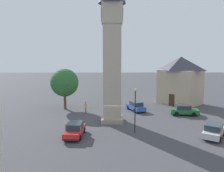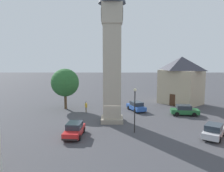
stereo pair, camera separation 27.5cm
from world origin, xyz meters
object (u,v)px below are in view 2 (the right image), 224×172
(clock_tower, at_px, (112,22))
(car_silver_kerb, at_px, (214,131))
(car_red_corner, at_px, (74,130))
(building_corner_back, at_px, (181,80))
(car_blue_kerb, at_px, (184,110))
(lamp_post, at_px, (135,103))
(tree, at_px, (65,83))
(car_white_side, at_px, (136,106))
(pedestrian, at_px, (86,106))

(clock_tower, height_order, car_silver_kerb, clock_tower)
(car_red_corner, height_order, building_corner_back, building_corner_back)
(car_blue_kerb, relative_size, car_red_corner, 1.02)
(car_silver_kerb, height_order, lamp_post, lamp_post)
(car_blue_kerb, xyz_separation_m, lamp_post, (-7.99, 8.32, 2.70))
(car_silver_kerb, xyz_separation_m, tree, (13.84, 18.87, 3.70))
(lamp_post, bearing_deg, building_corner_back, -31.88)
(car_blue_kerb, bearing_deg, car_white_side, 68.37)
(car_silver_kerb, height_order, car_white_side, same)
(building_corner_back, distance_m, lamp_post, 19.47)
(car_red_corner, bearing_deg, car_silver_kerb, -91.74)
(clock_tower, bearing_deg, pedestrian, 38.10)
(car_red_corner, height_order, car_white_side, same)
(clock_tower, xyz_separation_m, pedestrian, (5.25, 4.12, -12.16))
(pedestrian, bearing_deg, clock_tower, -141.90)
(car_silver_kerb, height_order, building_corner_back, building_corner_back)
(clock_tower, relative_size, car_silver_kerb, 5.16)
(car_red_corner, bearing_deg, building_corner_back, -43.91)
(building_corner_back, bearing_deg, car_silver_kerb, 174.15)
(tree, bearing_deg, lamp_post, -139.42)
(clock_tower, height_order, building_corner_back, clock_tower)
(clock_tower, relative_size, car_blue_kerb, 5.21)
(car_red_corner, bearing_deg, clock_tower, -35.93)
(clock_tower, height_order, pedestrian, clock_tower)
(clock_tower, bearing_deg, building_corner_back, -47.12)
(car_blue_kerb, distance_m, car_silver_kerb, 9.62)
(tree, relative_size, lamp_post, 1.31)
(car_white_side, height_order, building_corner_back, building_corner_back)
(clock_tower, bearing_deg, lamp_post, -150.30)
(car_white_side, xyz_separation_m, building_corner_back, (5.76, -8.92, 3.73))
(clock_tower, relative_size, car_white_side, 5.04)
(car_white_side, bearing_deg, car_silver_kerb, -150.30)
(car_red_corner, bearing_deg, tree, 15.48)
(pedestrian, bearing_deg, lamp_post, -145.60)
(car_blue_kerb, bearing_deg, tree, 77.33)
(car_silver_kerb, relative_size, lamp_post, 0.84)
(car_red_corner, bearing_deg, car_blue_kerb, -58.72)
(car_red_corner, distance_m, lamp_post, 7.37)
(building_corner_back, bearing_deg, pedestrian, 111.52)
(clock_tower, distance_m, car_blue_kerb, 16.88)
(car_white_side, relative_size, lamp_post, 0.86)
(clock_tower, relative_size, car_red_corner, 5.30)
(lamp_post, bearing_deg, tree, 40.58)
(car_blue_kerb, xyz_separation_m, car_red_corner, (-9.16, 15.07, 0.00))
(clock_tower, relative_size, lamp_post, 4.32)
(building_corner_back, relative_size, lamp_post, 1.76)
(clock_tower, height_order, car_red_corner, clock_tower)
(car_blue_kerb, height_order, pedestrian, pedestrian)
(clock_tower, bearing_deg, car_silver_kerb, -119.34)
(car_silver_kerb, xyz_separation_m, lamp_post, (1.63, 8.41, 2.70))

